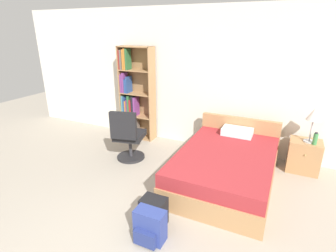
% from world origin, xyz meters
% --- Properties ---
extents(wall_back, '(9.00, 0.06, 2.60)m').
position_xyz_m(wall_back, '(0.00, 3.23, 1.30)').
color(wall_back, silver).
rests_on(wall_back, ground_plane).
extents(bookshelf, '(0.72, 0.27, 1.89)m').
position_xyz_m(bookshelf, '(-1.71, 3.02, 0.87)').
color(bookshelf, '#AD7F51').
rests_on(bookshelf, ground_plane).
extents(bed, '(1.35, 2.00, 0.75)m').
position_xyz_m(bed, '(0.50, 2.10, 0.26)').
color(bed, '#AD7F51').
rests_on(bed, ground_plane).
extents(office_chair, '(0.58, 0.65, 0.95)m').
position_xyz_m(office_chair, '(-1.21, 2.03, 0.44)').
color(office_chair, '#232326').
rests_on(office_chair, ground_plane).
extents(nightstand, '(0.48, 0.41, 0.53)m').
position_xyz_m(nightstand, '(1.57, 2.93, 0.26)').
color(nightstand, '#AD7F51').
rests_on(nightstand, ground_plane).
extents(table_lamp, '(0.22, 0.22, 0.56)m').
position_xyz_m(table_lamp, '(1.60, 2.91, 0.96)').
color(table_lamp, '#B2B2B7').
rests_on(table_lamp, nightstand).
extents(water_bottle, '(0.07, 0.07, 0.20)m').
position_xyz_m(water_bottle, '(1.67, 2.84, 0.62)').
color(water_bottle, '#3F8C4C').
rests_on(water_bottle, nightstand).
extents(backpack_blue, '(0.34, 0.25, 0.38)m').
position_xyz_m(backpack_blue, '(0.04, 0.53, 0.18)').
color(backpack_blue, navy).
rests_on(backpack_blue, ground_plane).
extents(backpack_black, '(0.29, 0.29, 0.36)m').
position_xyz_m(backpack_black, '(-0.04, 0.75, 0.17)').
color(backpack_black, black).
rests_on(backpack_black, ground_plane).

